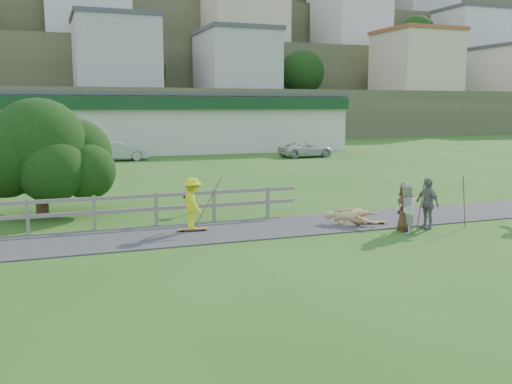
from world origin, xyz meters
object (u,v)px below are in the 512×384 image
Objects in this scene: spectator_b at (427,203)px; car_silver at (118,151)px; car_white at (306,149)px; tree at (40,171)px; skater_fallen at (350,217)px; skater_rider at (193,207)px; bbq at (189,204)px; spectator_c at (405,207)px; spectator_a at (406,209)px.

spectator_b is 28.11m from car_silver.
car_white is 0.77× the size of tree.
tree is at bearing 101.06° from skater_fallen.
skater_rider is 7.54m from spectator_b.
skater_fallen is at bearing -30.24° from tree.
car_silver is 21.23m from tree.
skater_fallen is 2.10× the size of bbq.
car_white is at bearing 177.76° from spectator_c.
spectator_b is 26.55m from car_white.
car_silver is (-5.40, 27.75, -0.08)m from spectator_a.
spectator_b is 0.88m from spectator_c.
spectator_a is 1.02× the size of spectator_c.
tree is at bearing -94.27° from spectator_a.
tree reaches higher than car_silver.
bbq is at bearing 141.04° from car_white.
spectator_c is at bearing -170.31° from car_silver.
tree is at bearing 36.29° from skater_rider.
car_silver is (-4.39, 26.14, 0.39)m from skater_fallen.
spectator_b reaches higher than car_silver.
spectator_b reaches higher than bbq.
skater_rider is 27.66m from car_white.
spectator_a is 7.76m from bbq.
spectator_c is (-0.88, -0.07, -0.05)m from spectator_b.
car_white is at bearing -168.99° from spectator_a.
tree is at bearing -105.98° from spectator_c.
bbq is (5.02, -1.79, -1.22)m from tree.
car_silver is at bearing -151.98° from spectator_c.
spectator_a is 1.17m from spectator_b.
spectator_a is at bearing -75.10° from spectator_b.
bbq is at bearing -18.80° from skater_rider.
bbq is at bearing 177.70° from car_silver.
skater_rider is 1.03× the size of spectator_a.
spectator_b reaches higher than car_white.
spectator_a is 0.37× the size of car_silver.
tree reaches higher than bbq.
skater_rider is 1.05× the size of spectator_c.
car_silver is 0.99× the size of car_white.
skater_rider is 2.94m from bbq.
bbq is (-0.16, -22.36, -0.29)m from car_silver.
spectator_b reaches higher than spectator_c.
skater_fallen is 0.40× the size of car_white.
car_white is at bearing -40.26° from skater_rider.
car_silver is 0.77× the size of tree.
tree is at bearing 163.96° from car_silver.
spectator_b is at bearing -114.00° from skater_rider.
bbq is (0.57, 2.85, -0.40)m from skater_rider.
skater_fallen is 0.31× the size of tree.
car_white is 24.97m from bbq.
spectator_b reaches higher than spectator_a.
spectator_b is at bearing -30.14° from tree.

